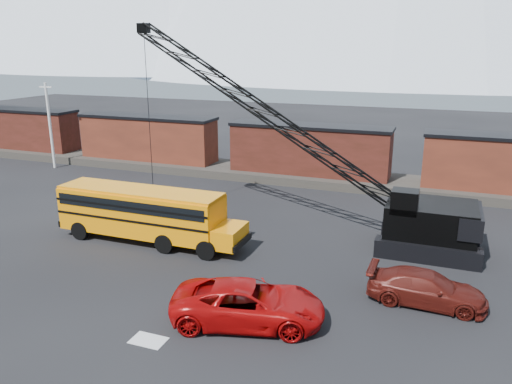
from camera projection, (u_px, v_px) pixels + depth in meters
ground at (186, 293)px, 23.43m from camera, size 160.00×160.00×0.00m
gravel_berm at (309, 177)px, 43.06m from camera, size 120.00×5.00×0.70m
boxcar_west_far at (19, 128)px, 53.34m from camera, size 13.70×3.10×4.17m
boxcar_west_near at (148, 138)px, 47.86m from camera, size 13.70×3.10×4.17m
boxcar_mid at (309, 149)px, 42.38m from camera, size 13.70×3.10×4.17m
utility_pole at (50, 125)px, 46.62m from camera, size 1.40×0.24×8.00m
snow_patch at (148, 340)px, 19.66m from camera, size 1.40×0.90×0.02m
school_bus at (146, 213)px, 29.22m from camera, size 11.65×2.65×3.19m
red_pickup at (248, 303)px, 20.74m from camera, size 6.91×4.49×1.77m
maroon_suv at (426, 288)px, 22.31m from camera, size 5.23×2.20×1.51m
crawler_crane at (287, 127)px, 29.44m from camera, size 21.04×4.20×12.75m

